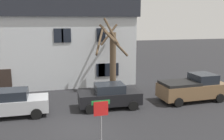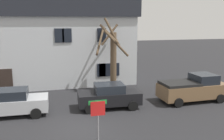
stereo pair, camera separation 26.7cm
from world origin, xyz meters
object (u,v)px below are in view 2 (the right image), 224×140
Objects in this scene: building_main at (49,40)px; pickup_truck_brown at (193,88)px; tree_bare_mid at (112,56)px; car_silver_sedan at (11,103)px; street_sign_pole at (98,120)px; car_black_sedan at (109,96)px.

building_main is 14.32m from pickup_truck_brown.
pickup_truck_brown is at bearing -39.06° from tree_bare_mid.
car_silver_sedan is at bearing -106.24° from building_main.
street_sign_pole is (-8.70, -6.67, 1.00)m from pickup_truck_brown.
car_silver_sedan is at bearing 179.01° from pickup_truck_brown.
building_main is at bearing 135.62° from tree_bare_mid.
building_main reaches higher than tree_bare_mid.
building_main is 10.02m from car_silver_sedan.
street_sign_pole is at bearing -57.73° from car_silver_sedan.
tree_bare_mid is at bearing 140.94° from pickup_truck_brown.
building_main is 3.47× the size of car_silver_sedan.
building_main reaches higher than pickup_truck_brown.
car_silver_sedan is 1.07× the size of car_black_sedan.
tree_bare_mid is 11.51m from street_sign_pole.
street_sign_pole reaches higher than car_black_sedan.
car_black_sedan is 0.85× the size of pickup_truck_brown.
tree_bare_mid reaches higher than car_silver_sedan.
building_main is at bearing 73.76° from car_silver_sedan.
pickup_truck_brown is at bearing -0.99° from car_silver_sedan.
car_black_sedan is 6.55m from pickup_truck_brown.
car_silver_sedan is 1.66× the size of street_sign_pole.
tree_bare_mid is 1.22× the size of pickup_truck_brown.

